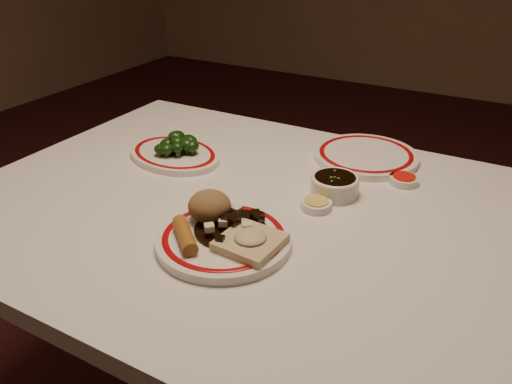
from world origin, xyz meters
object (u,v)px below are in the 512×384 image
object	(u,v)px
main_plate	(224,239)
rice_mound	(210,206)
broccoli_plate	(175,154)
soy_bowl	(335,186)
fried_wonton	(250,241)
broccoli_pile	(179,143)
spring_roll	(185,235)
dining_table	(249,240)
stirfry_heap	(232,224)

from	to	relation	value
main_plate	rice_mound	xyz separation A→B (m)	(-0.05, 0.03, 0.04)
broccoli_plate	soy_bowl	size ratio (longest dim) A/B	2.88
fried_wonton	broccoli_pile	size ratio (longest dim) A/B	1.06
fried_wonton	broccoli_plate	xyz separation A→B (m)	(-0.37, 0.27, -0.02)
rice_mound	spring_roll	bearing A→B (deg)	-87.80
dining_table	broccoli_plate	xyz separation A→B (m)	(-0.27, 0.11, 0.10)
broccoli_plate	soy_bowl	world-z (taller)	soy_bowl
rice_mound	spring_roll	size ratio (longest dim) A/B	0.82
dining_table	rice_mound	bearing A→B (deg)	-98.97
fried_wonton	broccoli_plate	size ratio (longest dim) A/B	0.37
main_plate	broccoli_plate	xyz separation A→B (m)	(-0.31, 0.26, -0.00)
dining_table	main_plate	xyz separation A→B (m)	(0.03, -0.15, 0.10)
broccoli_pile	soy_bowl	xyz separation A→B (m)	(0.40, 0.01, -0.02)
broccoli_plate	soy_bowl	xyz separation A→B (m)	(0.41, 0.01, 0.01)
broccoli_plate	broccoli_pile	size ratio (longest dim) A/B	2.86
rice_mound	broccoli_plate	size ratio (longest dim) A/B	0.28
broccoli_plate	spring_roll	bearing A→B (deg)	-50.13
dining_table	fried_wonton	size ratio (longest dim) A/B	11.07
dining_table	broccoli_plate	bearing A→B (deg)	158.19
dining_table	rice_mound	distance (m)	0.18
rice_mound	broccoli_pile	bearing A→B (deg)	136.50
fried_wonton	stirfry_heap	bearing A→B (deg)	150.84
dining_table	spring_roll	size ratio (longest dim) A/B	12.06
dining_table	stirfry_heap	world-z (taller)	stirfry_heap
main_plate	dining_table	bearing A→B (deg)	102.51
spring_roll	stirfry_heap	distance (m)	0.09
spring_roll	broccoli_plate	world-z (taller)	spring_roll
stirfry_heap	broccoli_plate	bearing A→B (deg)	142.80
spring_roll	broccoli_plate	size ratio (longest dim) A/B	0.34
spring_roll	stirfry_heap	xyz separation A→B (m)	(0.05, 0.08, -0.00)
broccoli_plate	main_plate	bearing A→B (deg)	-40.27
fried_wonton	soy_bowl	world-z (taller)	fried_wonton
broccoli_pile	broccoli_plate	bearing A→B (deg)	-155.09
rice_mound	broccoli_plate	world-z (taller)	rice_mound
main_plate	stirfry_heap	distance (m)	0.03
dining_table	soy_bowl	size ratio (longest dim) A/B	11.88
rice_mound	spring_roll	world-z (taller)	rice_mound
broccoli_plate	broccoli_pile	xyz separation A→B (m)	(0.01, 0.01, 0.03)
main_plate	broccoli_plate	size ratio (longest dim) A/B	1.07
main_plate	soy_bowl	world-z (taller)	soy_bowl
dining_table	fried_wonton	world-z (taller)	fried_wonton
spring_roll	fried_wonton	world-z (taller)	same
spring_roll	fried_wonton	xyz separation A→B (m)	(0.11, 0.04, -0.00)
soy_bowl	fried_wonton	bearing A→B (deg)	-99.84
broccoli_plate	rice_mound	bearing A→B (deg)	-41.49
rice_mound	soy_bowl	world-z (taller)	rice_mound
broccoli_pile	fried_wonton	bearing A→B (deg)	-37.50
fried_wonton	stirfry_heap	distance (m)	0.06
dining_table	broccoli_pile	size ratio (longest dim) A/B	11.79
broccoli_pile	soy_bowl	size ratio (longest dim) A/B	1.01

